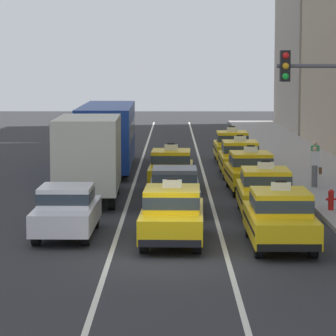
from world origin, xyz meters
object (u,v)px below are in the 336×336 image
Objects in this scene: taxi_center_nearest at (172,214)px; taxi_right_fifth at (232,146)px; taxi_center_third at (171,168)px; taxi_right_nearest at (280,217)px; sedan_left_nearest at (67,209)px; pedestrian_near_crosswalk at (315,167)px; bus_left_third at (107,133)px; fire_hydrant at (331,199)px; pedestrian_mid_block at (315,159)px; sedan_center_second at (175,188)px; taxi_right_second at (265,191)px; taxi_right_third at (250,171)px; box_truck_left_second at (90,155)px; taxi_right_fourth at (240,158)px.

taxi_right_fifth is at bearing 81.99° from taxi_center_nearest.
taxi_center_third is 1.01× the size of taxi_right_nearest.
pedestrian_near_crosswalk is (9.18, 10.48, 0.15)m from sedan_left_nearest.
bus_left_third is 2.44× the size of taxi_center_nearest.
taxi_right_fifth is 17.61m from fire_hydrant.
taxi_center_third is 12.90m from taxi_right_nearest.
taxi_right_fifth is 6.26× the size of fire_hydrant.
pedestrian_mid_block is at bearing -69.00° from taxi_right_fifth.
taxi_right_fifth is at bearing 79.49° from sedan_center_second.
taxi_right_fifth is at bearing 90.05° from taxi_right_second.
taxi_right_fifth is at bearing 73.54° from sedan_left_nearest.
taxi_right_nearest and taxi_right_fifth have the same top height.
taxi_center_third is at bearing 115.11° from taxi_right_second.
pedestrian_mid_block is at bearing 54.37° from sedan_left_nearest.
taxi_right_third reaches higher than pedestrian_mid_block.
sedan_left_nearest is at bearing -122.91° from taxi_right_third.
box_truck_left_second is at bearing -162.48° from pedestrian_near_crosswalk.
box_truck_left_second is 1.63× the size of sedan_center_second.
taxi_right_second and taxi_right_third have the same top height.
taxi_right_fourth is 3.85m from pedestrian_mid_block.
sedan_left_nearest is at bearing -106.18° from taxi_center_third.
taxi_center_third is (-0.06, 11.92, 0.00)m from taxi_center_nearest.
taxi_right_nearest is 12.41m from pedestrian_near_crosswalk.
bus_left_third is 6.66× the size of pedestrian_mid_block.
taxi_right_fourth reaches higher than fire_hydrant.
taxi_right_fifth reaches higher than sedan_center_second.
taxi_center_nearest and taxi_right_fourth have the same top height.
taxi_right_nearest and taxi_right_fourth have the same top height.
sedan_center_second is at bearing 89.24° from taxi_center_nearest.
box_truck_left_second reaches higher than taxi_right_third.
bus_left_third is 10.95m from pedestrian_mid_block.
bus_left_third reaches higher than pedestrian_mid_block.
sedan_center_second is (0.08, 5.93, -0.03)m from taxi_center_nearest.
pedestrian_near_crosswalk is (5.87, 5.56, 0.15)m from sedan_center_second.
taxi_center_nearest is 23.00m from taxi_right_fifth.
sedan_center_second is 2.54× the size of pedestrian_near_crosswalk.
fire_hydrant is (2.37, -5.62, -0.33)m from taxi_right_third.
taxi_right_second is (3.14, -1.00, 0.03)m from sedan_center_second.
taxi_center_third is (3.14, 3.32, -0.90)m from box_truck_left_second.
sedan_left_nearest is at bearing 165.90° from taxi_right_nearest.
taxi_center_third is 1.00× the size of taxi_right_third.
box_truck_left_second is 1.53× the size of taxi_right_second.
box_truck_left_second is 4.33m from sedan_center_second.
taxi_right_third is at bearing -16.69° from taxi_center_third.
bus_left_third reaches higher than taxi_center_third.
taxi_right_fifth is (-0.01, 17.84, 0.00)m from taxi_right_second.
pedestrian_near_crosswalk is at bearing -61.09° from taxi_right_fourth.
sedan_left_nearest reaches higher than fire_hydrant.
pedestrian_near_crosswalk is (2.73, 6.56, 0.12)m from taxi_right_second.
sedan_center_second is at bearing 56.12° from sedan_left_nearest.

